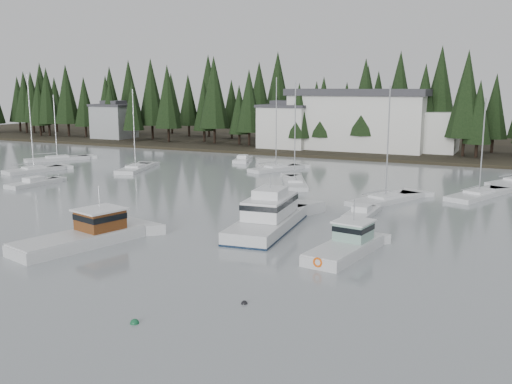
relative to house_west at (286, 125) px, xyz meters
The scene contains 21 objects.
ground 81.16m from the house_west, 77.16° to the right, with size 260.00×260.00×0.00m, color gray.
far_shore_land 25.88m from the house_west, 45.00° to the left, with size 240.00×54.00×1.00m, color black.
conifer_treeline 19.87m from the house_west, 21.25° to the left, with size 200.00×22.00×20.00m, color black, non-canonical shape.
house_west is the anchor object (origin of this frame).
house_far_west 42.05m from the house_west, behind, with size 8.48×7.42×8.25m.
harbor_inn 15.45m from the house_west, 12.52° to the left, with size 29.50×11.50×10.90m.
lobster_boat_brown 67.55m from the house_west, 80.40° to the right, with size 6.68×10.55×4.96m.
cabin_cruiser_center 60.23m from the house_west, 68.55° to the right, with size 5.19×12.67×5.29m.
lobster_boat_teal 67.50m from the house_west, 63.50° to the right, with size 3.87×8.19×4.38m.
sailboat_0 34.69m from the house_west, 105.98° to the right, with size 5.30×9.56×12.03m.
sailboat_2 26.51m from the house_west, 70.18° to the right, with size 6.04×8.83×13.64m.
sailboat_3 49.55m from the house_west, 41.80° to the right, with size 6.42×10.71×11.22m.
sailboat_4 49.22m from the house_west, 54.86° to the right, with size 6.58×10.17×12.50m.
sailboat_5 38.21m from the house_west, 65.54° to the right, with size 6.61×10.01×13.14m.
sailboat_7 40.90m from the house_west, 133.00° to the right, with size 7.11×9.90×11.08m.
sailboat_10 46.08m from the house_west, 117.81° to the right, with size 5.01×8.62×14.06m.
runabout_0 50.57m from the house_west, 104.63° to the right, with size 2.64×7.11×1.42m.
runabout_1 55.40m from the house_west, 59.82° to the right, with size 2.23×5.78×1.42m.
runabout_3 18.27m from the house_west, 90.07° to the right, with size 3.82×6.30×1.42m.
mooring_buoy_green 80.44m from the house_west, 72.69° to the right, with size 0.47×0.47×0.47m, color #145933.
mooring_buoy_dark 77.17m from the house_west, 68.90° to the right, with size 0.37×0.37×0.37m, color black.
Camera 1 is at (23.32, -19.60, 11.91)m, focal length 40.00 mm.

